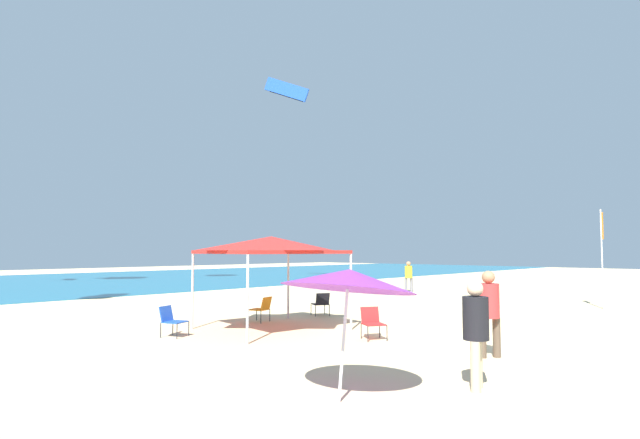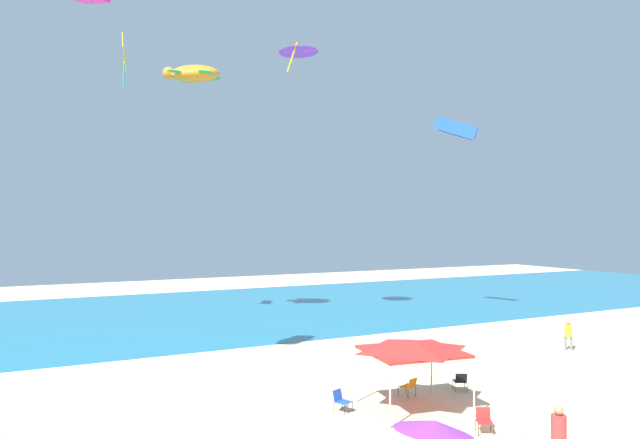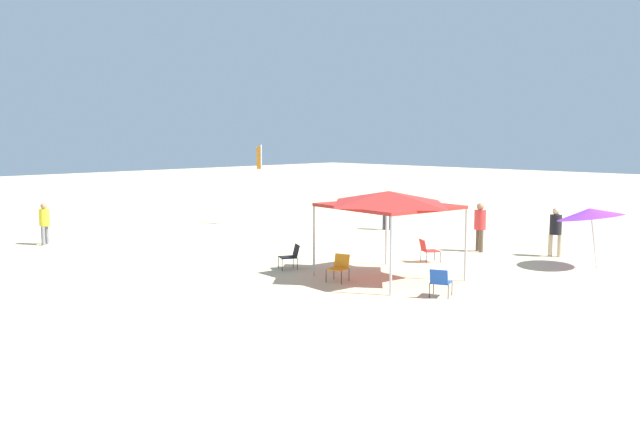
{
  "view_description": "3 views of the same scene",
  "coord_description": "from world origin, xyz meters",
  "px_view_note": "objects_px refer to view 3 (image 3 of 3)",
  "views": [
    {
      "loc": [
        -12.71,
        -7.32,
        2.32
      ],
      "look_at": [
        -1.6,
        3.11,
        3.26
      ],
      "focal_mm": 28.34,
      "sensor_mm": 36.0,
      "label": 1
    },
    {
      "loc": [
        -16.09,
        -14.44,
        7.34
      ],
      "look_at": [
        -1.24,
        15.2,
        7.53
      ],
      "focal_mm": 31.99,
      "sensor_mm": 36.0,
      "label": 2
    },
    {
      "loc": [
        -16.35,
        20.91,
        4.48
      ],
      "look_at": [
        -1.7,
        5.93,
        1.93
      ],
      "focal_mm": 39.54,
      "sensor_mm": 36.0,
      "label": 3
    }
  ],
  "objects_px": {
    "canopy_tent": "(389,200)",
    "folding_chair_near_cooler": "(427,249)",
    "person_by_tent": "(388,208)",
    "folding_chair_right_of_tent": "(339,266)",
    "person_far_stroller": "(556,228)",
    "person_watching_sky": "(44,220)",
    "folding_chair_facing_ocean": "(291,255)",
    "beach_umbrella": "(590,213)",
    "folding_chair_left_of_tent": "(440,281)",
    "person_beachcomber": "(480,223)",
    "banner_flag": "(261,177)"
  },
  "relations": [
    {
      "from": "folding_chair_right_of_tent",
      "to": "folding_chair_near_cooler",
      "type": "relative_size",
      "value": 1.0
    },
    {
      "from": "banner_flag",
      "to": "canopy_tent",
      "type": "bearing_deg",
      "value": 155.71
    },
    {
      "from": "canopy_tent",
      "to": "person_by_tent",
      "type": "relative_size",
      "value": 2.23
    },
    {
      "from": "beach_umbrella",
      "to": "person_by_tent",
      "type": "relative_size",
      "value": 1.24
    },
    {
      "from": "folding_chair_near_cooler",
      "to": "folding_chair_left_of_tent",
      "type": "bearing_deg",
      "value": 161.66
    },
    {
      "from": "folding_chair_near_cooler",
      "to": "person_beachcomber",
      "type": "xyz_separation_m",
      "value": [
        -0.09,
        -3.26,
        0.63
      ]
    },
    {
      "from": "beach_umbrella",
      "to": "person_by_tent",
      "type": "distance_m",
      "value": 11.16
    },
    {
      "from": "canopy_tent",
      "to": "folding_chair_right_of_tent",
      "type": "distance_m",
      "value": 2.55
    },
    {
      "from": "folding_chair_right_of_tent",
      "to": "person_far_stroller",
      "type": "distance_m",
      "value": 9.16
    },
    {
      "from": "beach_umbrella",
      "to": "banner_flag",
      "type": "xyz_separation_m",
      "value": [
        16.33,
        0.4,
        0.52
      ]
    },
    {
      "from": "folding_chair_near_cooler",
      "to": "person_watching_sky",
      "type": "bearing_deg",
      "value": 61.99
    },
    {
      "from": "canopy_tent",
      "to": "folding_chair_right_of_tent",
      "type": "xyz_separation_m",
      "value": [
        0.81,
        1.37,
        -2.0
      ]
    },
    {
      "from": "folding_chair_near_cooler",
      "to": "person_watching_sky",
      "type": "xyz_separation_m",
      "value": [
        13.42,
        7.66,
        0.53
      ]
    },
    {
      "from": "folding_chair_facing_ocean",
      "to": "person_by_tent",
      "type": "distance_m",
      "value": 10.54
    },
    {
      "from": "person_beachcomber",
      "to": "person_by_tent",
      "type": "distance_m",
      "value": 6.84
    },
    {
      "from": "folding_chair_left_of_tent",
      "to": "banner_flag",
      "type": "relative_size",
      "value": 0.21
    },
    {
      "from": "folding_chair_facing_ocean",
      "to": "folding_chair_near_cooler",
      "type": "bearing_deg",
      "value": 87.34
    },
    {
      "from": "banner_flag",
      "to": "person_far_stroller",
      "type": "bearing_deg",
      "value": -173.47
    },
    {
      "from": "folding_chair_near_cooler",
      "to": "beach_umbrella",
      "type": "bearing_deg",
      "value": -114.32
    },
    {
      "from": "canopy_tent",
      "to": "person_far_stroller",
      "type": "bearing_deg",
      "value": -104.5
    },
    {
      "from": "person_watching_sky",
      "to": "folding_chair_right_of_tent",
      "type": "bearing_deg",
      "value": -113.15
    },
    {
      "from": "beach_umbrella",
      "to": "folding_chair_facing_ocean",
      "type": "bearing_deg",
      "value": 45.59
    },
    {
      "from": "folding_chair_left_of_tent",
      "to": "folding_chair_near_cooler",
      "type": "relative_size",
      "value": 1.0
    },
    {
      "from": "beach_umbrella",
      "to": "folding_chair_right_of_tent",
      "type": "height_order",
      "value": "beach_umbrella"
    },
    {
      "from": "person_beachcomber",
      "to": "canopy_tent",
      "type": "bearing_deg",
      "value": 133.52
    },
    {
      "from": "folding_chair_right_of_tent",
      "to": "person_far_stroller",
      "type": "relative_size",
      "value": 0.45
    },
    {
      "from": "folding_chair_left_of_tent",
      "to": "person_by_tent",
      "type": "bearing_deg",
      "value": -67.64
    },
    {
      "from": "folding_chair_left_of_tent",
      "to": "person_watching_sky",
      "type": "bearing_deg",
      "value": -10.86
    },
    {
      "from": "folding_chair_facing_ocean",
      "to": "person_by_tent",
      "type": "height_order",
      "value": "person_by_tent"
    },
    {
      "from": "folding_chair_right_of_tent",
      "to": "person_beachcomber",
      "type": "relative_size",
      "value": 0.44
    },
    {
      "from": "beach_umbrella",
      "to": "folding_chair_facing_ocean",
      "type": "distance_m",
      "value": 10.09
    },
    {
      "from": "canopy_tent",
      "to": "person_watching_sky",
      "type": "distance_m",
      "value": 14.96
    },
    {
      "from": "folding_chair_left_of_tent",
      "to": "person_watching_sky",
      "type": "height_order",
      "value": "person_watching_sky"
    },
    {
      "from": "person_far_stroller",
      "to": "folding_chair_right_of_tent",
      "type": "bearing_deg",
      "value": 52.8
    },
    {
      "from": "beach_umbrella",
      "to": "folding_chair_right_of_tent",
      "type": "relative_size",
      "value": 2.7
    },
    {
      "from": "folding_chair_right_of_tent",
      "to": "beach_umbrella",
      "type": "bearing_deg",
      "value": 42.94
    },
    {
      "from": "canopy_tent",
      "to": "beach_umbrella",
      "type": "height_order",
      "value": "canopy_tent"
    },
    {
      "from": "banner_flag",
      "to": "folding_chair_right_of_tent",
      "type": "bearing_deg",
      "value": 149.13
    },
    {
      "from": "person_watching_sky",
      "to": "canopy_tent",
      "type": "bearing_deg",
      "value": -108.73
    },
    {
      "from": "folding_chair_left_of_tent",
      "to": "person_far_stroller",
      "type": "height_order",
      "value": "person_far_stroller"
    },
    {
      "from": "folding_chair_facing_ocean",
      "to": "person_far_stroller",
      "type": "height_order",
      "value": "person_far_stroller"
    },
    {
      "from": "folding_chair_facing_ocean",
      "to": "banner_flag",
      "type": "xyz_separation_m",
      "value": [
        9.33,
        -6.75,
        1.91
      ]
    },
    {
      "from": "beach_umbrella",
      "to": "folding_chair_left_of_tent",
      "type": "bearing_deg",
      "value": 81.65
    },
    {
      "from": "canopy_tent",
      "to": "person_far_stroller",
      "type": "relative_size",
      "value": 2.19
    },
    {
      "from": "folding_chair_right_of_tent",
      "to": "person_beachcomber",
      "type": "bearing_deg",
      "value": 73.18
    },
    {
      "from": "folding_chair_right_of_tent",
      "to": "person_watching_sky",
      "type": "relative_size",
      "value": 0.48
    },
    {
      "from": "person_beachcomber",
      "to": "person_by_tent",
      "type": "height_order",
      "value": "person_beachcomber"
    },
    {
      "from": "canopy_tent",
      "to": "folding_chair_near_cooler",
      "type": "distance_m",
      "value": 3.8
    },
    {
      "from": "person_beachcomber",
      "to": "person_watching_sky",
      "type": "relative_size",
      "value": 1.1
    },
    {
      "from": "person_watching_sky",
      "to": "person_by_tent",
      "type": "distance_m",
      "value": 15.05
    }
  ]
}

